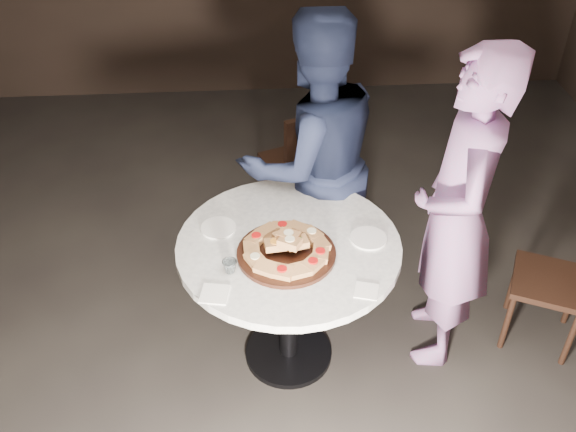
{
  "coord_description": "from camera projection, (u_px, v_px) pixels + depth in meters",
  "views": [
    {
      "loc": [
        -0.15,
        -2.34,
        2.9
      ],
      "look_at": [
        0.02,
        0.15,
        0.98
      ],
      "focal_mm": 40.0,
      "sensor_mm": 36.0,
      "label": 1
    }
  ],
  "objects": [
    {
      "name": "plate_left",
      "position": [
        218.0,
        228.0,
        3.28
      ],
      "size": [
        0.22,
        0.22,
        0.01
      ],
      "primitive_type": "cylinder",
      "rotation": [
        0.0,
        0.0,
        -0.25
      ],
      "color": "white",
      "rests_on": "table"
    },
    {
      "name": "diner_teal",
      "position": [
        456.0,
        216.0,
        3.24
      ],
      "size": [
        0.55,
        0.74,
        1.84
      ],
      "primitive_type": "imported",
      "rotation": [
        0.0,
        0.0,
        -1.75
      ],
      "color": "#865E94",
      "rests_on": "ground"
    },
    {
      "name": "table",
      "position": [
        289.0,
        266.0,
        3.29
      ],
      "size": [
        1.46,
        1.46,
        0.85
      ],
      "rotation": [
        0.0,
        0.0,
        -0.37
      ],
      "color": "black",
      "rests_on": "ground"
    },
    {
      "name": "napkin_near",
      "position": [
        215.0,
        294.0,
        2.91
      ],
      "size": [
        0.15,
        0.15,
        0.01
      ],
      "primitive_type": "cube",
      "rotation": [
        0.0,
        0.0,
        -0.18
      ],
      "color": "white",
      "rests_on": "table"
    },
    {
      "name": "chair_far",
      "position": [
        309.0,
        162.0,
        4.28
      ],
      "size": [
        0.61,
        0.62,
        1.0
      ],
      "rotation": [
        0.0,
        0.0,
        3.51
      ],
      "color": "black",
      "rests_on": "ground"
    },
    {
      "name": "floor",
      "position": [
        287.0,
        368.0,
        3.63
      ],
      "size": [
        7.0,
        7.0,
        0.0
      ],
      "primitive_type": "plane",
      "color": "black",
      "rests_on": "ground"
    },
    {
      "name": "napkin_far",
      "position": [
        366.0,
        291.0,
        2.92
      ],
      "size": [
        0.13,
        0.13,
        0.01
      ],
      "primitive_type": "cube",
      "rotation": [
        0.0,
        0.0,
        -0.28
      ],
      "color": "white",
      "rests_on": "table"
    },
    {
      "name": "diner_navy",
      "position": [
        312.0,
        162.0,
        3.67
      ],
      "size": [
        1.06,
        0.94,
        1.81
      ],
      "primitive_type": "imported",
      "rotation": [
        0.0,
        0.0,
        3.48
      ],
      "color": "black",
      "rests_on": "ground"
    },
    {
      "name": "chair_right",
      "position": [
        570.0,
        277.0,
        3.51
      ],
      "size": [
        0.55,
        0.54,
        0.85
      ],
      "rotation": [
        0.0,
        0.0,
        -2.0
      ],
      "color": "black",
      "rests_on": "ground"
    },
    {
      "name": "focaccia_pile",
      "position": [
        287.0,
        246.0,
        3.09
      ],
      "size": [
        0.43,
        0.43,
        0.11
      ],
      "rotation": [
        0.0,
        0.0,
        -0.31
      ],
      "color": "#A77140",
      "rests_on": "serving_board"
    },
    {
      "name": "plate_right",
      "position": [
        368.0,
        238.0,
        3.22
      ],
      "size": [
        0.24,
        0.24,
        0.01
      ],
      "primitive_type": "cylinder",
      "rotation": [
        0.0,
        0.0,
        0.42
      ],
      "color": "white",
      "rests_on": "table"
    },
    {
      "name": "water_glass",
      "position": [
        230.0,
        266.0,
        3.01
      ],
      "size": [
        0.07,
        0.07,
        0.07
      ],
      "primitive_type": "imported",
      "rotation": [
        0.0,
        0.0,
        -0.03
      ],
      "color": "silver",
      "rests_on": "table"
    },
    {
      "name": "serving_board",
      "position": [
        286.0,
        253.0,
        3.12
      ],
      "size": [
        0.59,
        0.59,
        0.02
      ],
      "primitive_type": "cylinder",
      "rotation": [
        0.0,
        0.0,
        0.24
      ],
      "color": "black",
      "rests_on": "table"
    }
  ]
}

